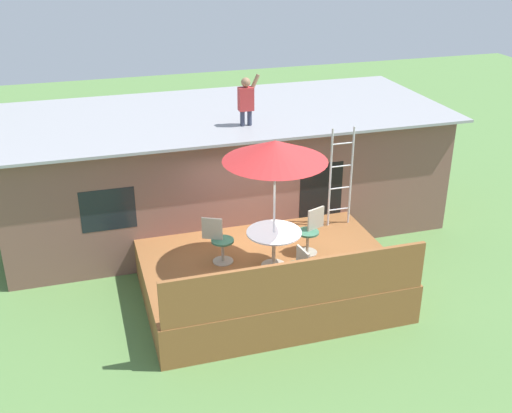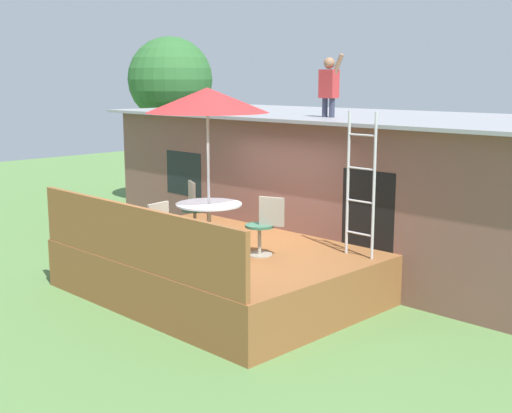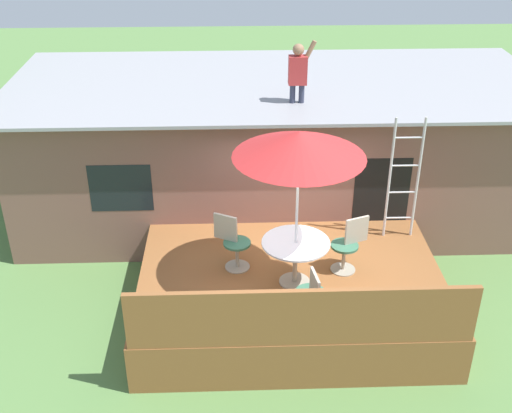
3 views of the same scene
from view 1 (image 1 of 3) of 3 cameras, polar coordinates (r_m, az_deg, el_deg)
ground_plane at (r=12.69m, az=1.05°, el=-8.04°), size 40.00×40.00×0.00m
house at (r=15.15m, az=-3.04°, el=3.57°), size 10.50×4.50×2.79m
deck at (r=12.48m, az=1.06°, el=-6.49°), size 4.83×3.48×0.80m
deck_railing at (r=10.67m, az=3.87°, el=-7.09°), size 4.73×0.08×0.90m
patio_table at (r=11.78m, az=1.65°, el=-3.00°), size 1.04×1.04×0.74m
patio_umbrella at (r=11.07m, az=1.76°, el=5.09°), size 1.90×1.90×2.54m
step_ladder at (r=13.36m, az=7.74°, el=2.67°), size 0.52×0.04×2.20m
person_figure at (r=13.50m, az=-0.89°, el=9.87°), size 0.47×0.20×1.11m
patio_chair_left at (r=12.03m, az=-3.41°, el=-3.11°), size 0.59×0.44×0.92m
patio_chair_right at (r=12.40m, az=5.01°, el=-2.27°), size 0.60×0.44×0.92m
patio_chair_near at (r=11.08m, az=3.92°, el=-5.74°), size 0.44×0.62×0.92m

